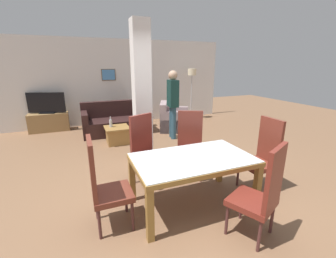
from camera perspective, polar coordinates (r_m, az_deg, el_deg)
name	(u,v)px	position (r m, az deg, el deg)	size (l,w,h in m)	color
ground_plane	(192,204)	(3.42, 6.00, -18.51)	(18.00, 18.00, 0.00)	brown
back_wall	(121,82)	(7.72, -11.97, 11.54)	(7.20, 0.09, 2.70)	silver
divider_pillar	(142,96)	(4.31, -6.64, 8.25)	(0.32, 0.29, 2.70)	silver
dining_table	(193,167)	(3.12, 6.32, -9.62)	(1.61, 0.96, 0.73)	olive
dining_chair_head_right	(263,154)	(3.82, 22.99, -5.82)	(0.46, 0.46, 1.15)	maroon
dining_chair_head_left	(103,183)	(2.81, -16.10, -13.15)	(0.46, 0.46, 1.15)	brown
dining_chair_far_left	(146,149)	(3.75, -5.66, -4.96)	(0.61, 0.61, 1.15)	maroon
dining_chair_far_right	(190,143)	(4.00, 5.58, -3.56)	(0.61, 0.61, 1.15)	maroon
dining_chair_near_right	(262,192)	(2.75, 22.71, -14.62)	(0.61, 0.61, 1.15)	maroon
sofa	(117,122)	(6.71, -12.91, 1.67)	(1.90, 0.91, 0.89)	#301B1A
armchair	(173,120)	(6.79, 1.33, 2.19)	(1.13, 1.16, 0.83)	gray
coffee_table	(117,135)	(5.81, -12.74, -1.44)	(0.59, 0.58, 0.42)	olive
bottle	(111,123)	(5.77, -14.33, 1.48)	(0.07, 0.07, 0.26)	#B2B7BC
tv_stand	(49,122)	(7.54, -27.95, 1.54)	(1.08, 0.40, 0.54)	olive
tv_screen	(46,103)	(7.44, -28.53, 5.76)	(1.02, 0.37, 0.61)	black
floor_lamp	(192,77)	(8.04, 6.08, 12.90)	(0.29, 0.29, 1.77)	#B7B7BC
standing_person	(173,100)	(5.88, 1.22, 7.40)	(0.26, 0.40, 1.78)	#2B4C5F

